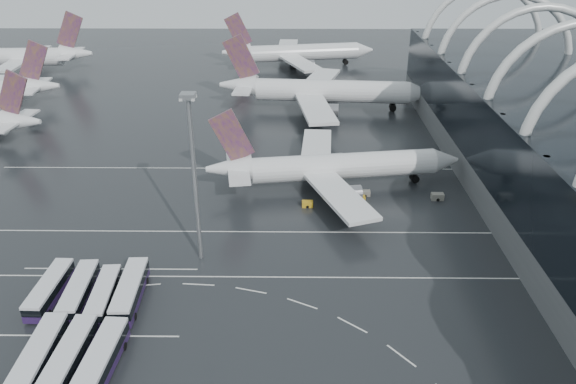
{
  "coord_description": "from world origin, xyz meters",
  "views": [
    {
      "loc": [
        5.4,
        -75.13,
        51.44
      ],
      "look_at": [
        4.46,
        14.08,
        7.0
      ],
      "focal_mm": 35.0,
      "sensor_mm": 36.0,
      "label": 1
    }
  ],
  "objects_px": {
    "floodlight_mast": "(193,160)",
    "bus_row_far_b": "(70,356)",
    "bus_row_near_b": "(79,291)",
    "bus_row_near_d": "(130,291)",
    "gse_cart_belly_b": "(365,193)",
    "airliner_main": "(331,167)",
    "gse_cart_belly_d": "(437,197)",
    "gse_cart_belly_a": "(360,199)",
    "airliner_gate_b": "(321,91)",
    "bus_row_near_a": "(50,289)",
    "bus_row_far_a": "(39,356)",
    "airliner_gate_c": "(296,53)",
    "jet_remote_far": "(26,57)",
    "gse_cart_belly_e": "(327,174)",
    "bus_row_far_c": "(100,362)",
    "bus_row_near_c": "(104,295)",
    "gse_cart_belly_c": "(307,204)"
  },
  "relations": [
    {
      "from": "airliner_gate_c",
      "to": "gse_cart_belly_a",
      "type": "bearing_deg",
      "value": -93.61
    },
    {
      "from": "gse_cart_belly_b",
      "to": "bus_row_far_b",
      "type": "bearing_deg",
      "value": -131.24
    },
    {
      "from": "bus_row_near_a",
      "to": "gse_cart_belly_a",
      "type": "distance_m",
      "value": 58.53
    },
    {
      "from": "airliner_main",
      "to": "gse_cart_belly_e",
      "type": "distance_m",
      "value": 6.7
    },
    {
      "from": "airliner_gate_b",
      "to": "gse_cart_belly_d",
      "type": "distance_m",
      "value": 61.4
    },
    {
      "from": "gse_cart_belly_d",
      "to": "gse_cart_belly_a",
      "type": "bearing_deg",
      "value": -176.14
    },
    {
      "from": "floodlight_mast",
      "to": "bus_row_far_b",
      "type": "bearing_deg",
      "value": -116.43
    },
    {
      "from": "airliner_main",
      "to": "jet_remote_far",
      "type": "xyz_separation_m",
      "value": [
        -103.23,
        93.47,
        1.0
      ]
    },
    {
      "from": "airliner_gate_c",
      "to": "bus_row_far_b",
      "type": "bearing_deg",
      "value": -110.57
    },
    {
      "from": "gse_cart_belly_d",
      "to": "gse_cart_belly_e",
      "type": "xyz_separation_m",
      "value": [
        -21.58,
        10.88,
        -0.15
      ]
    },
    {
      "from": "floodlight_mast",
      "to": "airliner_gate_c",
      "type": "bearing_deg",
      "value": 82.89
    },
    {
      "from": "bus_row_far_b",
      "to": "gse_cart_belly_b",
      "type": "bearing_deg",
      "value": -39.69
    },
    {
      "from": "jet_remote_far",
      "to": "bus_row_near_d",
      "type": "height_order",
      "value": "jet_remote_far"
    },
    {
      "from": "airliner_main",
      "to": "gse_cart_belly_a",
      "type": "bearing_deg",
      "value": -58.96
    },
    {
      "from": "gse_cart_belly_a",
      "to": "gse_cart_belly_e",
      "type": "bearing_deg",
      "value": 116.35
    },
    {
      "from": "floodlight_mast",
      "to": "airliner_gate_b",
      "type": "bearing_deg",
      "value": 73.62
    },
    {
      "from": "bus_row_near_d",
      "to": "airliner_gate_b",
      "type": "bearing_deg",
      "value": -21.65
    },
    {
      "from": "bus_row_far_b",
      "to": "floodlight_mast",
      "type": "relative_size",
      "value": 0.46
    },
    {
      "from": "bus_row_far_a",
      "to": "gse_cart_belly_d",
      "type": "bearing_deg",
      "value": -53.46
    },
    {
      "from": "airliner_gate_b",
      "to": "gse_cart_belly_c",
      "type": "relative_size",
      "value": 28.67
    },
    {
      "from": "bus_row_far_a",
      "to": "gse_cart_belly_d",
      "type": "distance_m",
      "value": 76.6
    },
    {
      "from": "bus_row_near_c",
      "to": "gse_cart_belly_c",
      "type": "xyz_separation_m",
      "value": [
        30.29,
        30.88,
        -1.04
      ]
    },
    {
      "from": "bus_row_far_b",
      "to": "airliner_main",
      "type": "bearing_deg",
      "value": -32.72
    },
    {
      "from": "bus_row_far_b",
      "to": "gse_cart_belly_d",
      "type": "distance_m",
      "value": 73.61
    },
    {
      "from": "bus_row_far_c",
      "to": "gse_cart_belly_d",
      "type": "height_order",
      "value": "bus_row_far_c"
    },
    {
      "from": "jet_remote_far",
      "to": "bus_row_far_a",
      "type": "relative_size",
      "value": 3.64
    },
    {
      "from": "bus_row_near_d",
      "to": "bus_row_near_b",
      "type": "bearing_deg",
      "value": 88.21
    },
    {
      "from": "airliner_gate_b",
      "to": "gse_cart_belly_a",
      "type": "distance_m",
      "value": 59.01
    },
    {
      "from": "bus_row_far_c",
      "to": "floodlight_mast",
      "type": "height_order",
      "value": "floodlight_mast"
    },
    {
      "from": "bus_row_near_a",
      "to": "gse_cart_belly_b",
      "type": "relative_size",
      "value": 6.25
    },
    {
      "from": "bus_row_near_d",
      "to": "gse_cart_belly_b",
      "type": "bearing_deg",
      "value": -50.09
    },
    {
      "from": "airliner_main",
      "to": "bus_row_near_d",
      "type": "height_order",
      "value": "airliner_main"
    },
    {
      "from": "bus_row_near_d",
      "to": "gse_cart_belly_b",
      "type": "relative_size",
      "value": 6.73
    },
    {
      "from": "floodlight_mast",
      "to": "bus_row_near_b",
      "type": "bearing_deg",
      "value": -143.51
    },
    {
      "from": "bus_row_far_a",
      "to": "gse_cart_belly_c",
      "type": "bearing_deg",
      "value": -39.57
    },
    {
      "from": "gse_cart_belly_e",
      "to": "gse_cart_belly_a",
      "type": "bearing_deg",
      "value": -63.65
    },
    {
      "from": "airliner_gate_b",
      "to": "airliner_gate_c",
      "type": "relative_size",
      "value": 1.08
    },
    {
      "from": "bus_row_near_a",
      "to": "bus_row_far_c",
      "type": "xyz_separation_m",
      "value": [
        12.21,
        -15.03,
        0.15
      ]
    },
    {
      "from": "bus_row_near_d",
      "to": "gse_cart_belly_b",
      "type": "height_order",
      "value": "bus_row_near_d"
    },
    {
      "from": "gse_cart_belly_b",
      "to": "bus_row_near_a",
      "type": "bearing_deg",
      "value": -145.67
    },
    {
      "from": "bus_row_near_a",
      "to": "bus_row_far_a",
      "type": "xyz_separation_m",
      "value": [
        4.22,
        -14.01,
        0.12
      ]
    },
    {
      "from": "airliner_gate_c",
      "to": "jet_remote_far",
      "type": "height_order",
      "value": "jet_remote_far"
    },
    {
      "from": "bus_row_near_a",
      "to": "bus_row_near_b",
      "type": "height_order",
      "value": "bus_row_near_b"
    },
    {
      "from": "bus_row_near_a",
      "to": "bus_row_near_d",
      "type": "bearing_deg",
      "value": -90.77
    },
    {
      "from": "bus_row_near_b",
      "to": "gse_cart_belly_e",
      "type": "xyz_separation_m",
      "value": [
        38.64,
        44.29,
        -1.2
      ]
    },
    {
      "from": "bus_row_far_c",
      "to": "gse_cart_belly_b",
      "type": "height_order",
      "value": "bus_row_far_c"
    },
    {
      "from": "bus_row_near_c",
      "to": "floodlight_mast",
      "type": "height_order",
      "value": "floodlight_mast"
    },
    {
      "from": "gse_cart_belly_b",
      "to": "gse_cart_belly_e",
      "type": "bearing_deg",
      "value": 128.45
    },
    {
      "from": "airliner_gate_c",
      "to": "gse_cart_belly_b",
      "type": "bearing_deg",
      "value": -92.69
    },
    {
      "from": "bus_row_near_b",
      "to": "floodlight_mast",
      "type": "distance_m",
      "value": 25.58
    }
  ]
}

